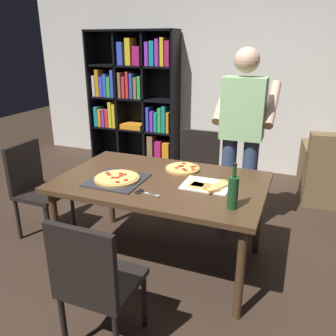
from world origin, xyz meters
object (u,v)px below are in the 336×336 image
(second_pizza_plain, at_px, (183,168))
(person_serving_pizza, at_px, (242,133))
(kitchen_scissors, at_px, (144,192))
(chair_near_camera, at_px, (94,279))
(wine_bottle, at_px, (233,192))
(chair_left_end, at_px, (35,184))
(chair_far_side, at_px, (197,168))
(pepperoni_pizza_on_tray, at_px, (117,179))
(dining_table, at_px, (161,188))
(bookshelf, at_px, (135,98))

(second_pizza_plain, bearing_deg, person_serving_pizza, 50.55)
(kitchen_scissors, bearing_deg, chair_near_camera, -88.53)
(chair_near_camera, bearing_deg, wine_bottle, 48.44)
(chair_left_end, xyz_separation_m, wine_bottle, (1.93, -0.28, 0.36))
(person_serving_pizza, bearing_deg, chair_far_side, 155.59)
(person_serving_pizza, xyz_separation_m, pepperoni_pizza_on_tray, (-0.80, -0.92, -0.23))
(dining_table, relative_size, kitchen_scissors, 8.33)
(pepperoni_pizza_on_tray, relative_size, second_pizza_plain, 1.41)
(chair_far_side, height_order, kitchen_scissors, chair_far_side)
(dining_table, height_order, chair_left_end, chair_left_end)
(bookshelf, height_order, person_serving_pizza, bookshelf)
(dining_table, bearing_deg, chair_near_camera, -90.00)
(person_serving_pizza, xyz_separation_m, kitchen_scissors, (-0.50, -1.06, -0.24))
(chair_near_camera, height_order, pepperoni_pizza_on_tray, chair_near_camera)
(chair_near_camera, distance_m, wine_bottle, 1.01)
(pepperoni_pizza_on_tray, distance_m, kitchen_scissors, 0.33)
(pepperoni_pizza_on_tray, bearing_deg, chair_near_camera, -69.41)
(second_pizza_plain, bearing_deg, pepperoni_pizza_on_tray, -133.23)
(chair_left_end, relative_size, second_pizza_plain, 3.03)
(bookshelf, xyz_separation_m, kitchen_scissors, (1.40, -2.66, -0.23))
(chair_left_end, bearing_deg, person_serving_pizza, 23.39)
(chair_far_side, bearing_deg, person_serving_pizza, -24.41)
(wine_bottle, bearing_deg, dining_table, 155.62)
(chair_left_end, height_order, wine_bottle, wine_bottle)
(chair_near_camera, height_order, kitchen_scissors, chair_near_camera)
(dining_table, height_order, pepperoni_pizza_on_tray, pepperoni_pizza_on_tray)
(wine_bottle, bearing_deg, person_serving_pizza, 97.72)
(chair_left_end, relative_size, pepperoni_pizza_on_tray, 2.15)
(kitchen_scissors, distance_m, second_pizza_plain, 0.58)
(bookshelf, distance_m, kitchen_scissors, 3.01)
(chair_left_end, xyz_separation_m, person_serving_pizza, (1.79, 0.77, 0.49))
(wine_bottle, bearing_deg, chair_far_side, 116.18)
(chair_left_end, height_order, second_pizza_plain, chair_left_end)
(chair_far_side, relative_size, kitchen_scissors, 4.58)
(chair_far_side, height_order, chair_left_end, same)
(chair_near_camera, height_order, person_serving_pizza, person_serving_pizza)
(person_serving_pizza, height_order, second_pizza_plain, person_serving_pizza)
(chair_left_end, relative_size, bookshelf, 0.46)
(chair_far_side, height_order, second_pizza_plain, chair_far_side)
(dining_table, distance_m, pepperoni_pizza_on_tray, 0.36)
(chair_left_end, bearing_deg, wine_bottle, -8.39)
(chair_far_side, distance_m, chair_left_end, 1.64)
(chair_near_camera, relative_size, second_pizza_plain, 3.03)
(dining_table, bearing_deg, pepperoni_pizza_on_tray, -155.87)
(kitchen_scissors, height_order, second_pizza_plain, second_pizza_plain)
(chair_near_camera, bearing_deg, chair_far_side, 90.00)
(chair_left_end, relative_size, kitchen_scissors, 4.58)
(person_serving_pizza, bearing_deg, chair_near_camera, -105.34)
(chair_near_camera, relative_size, kitchen_scissors, 4.58)
(pepperoni_pizza_on_tray, relative_size, wine_bottle, 1.33)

